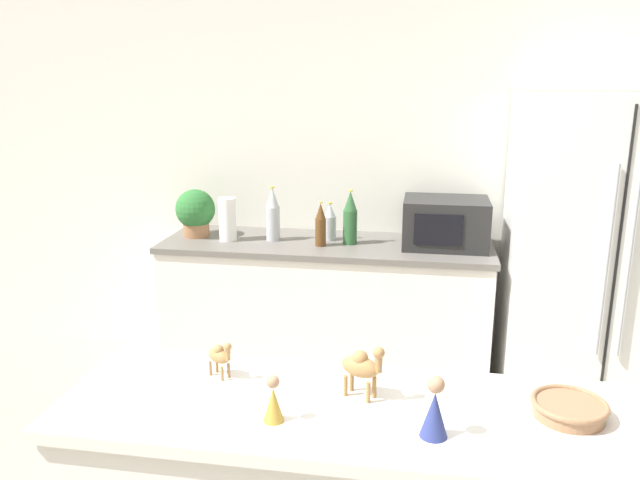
% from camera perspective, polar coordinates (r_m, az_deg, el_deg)
% --- Properties ---
extents(wall_back, '(8.00, 0.06, 2.55)m').
position_cam_1_polar(wall_back, '(3.93, 5.25, 6.42)').
color(wall_back, silver).
rests_on(wall_back, ground_plane).
extents(back_counter, '(1.96, 0.63, 0.88)m').
position_cam_1_polar(back_counter, '(3.86, 0.55, -6.50)').
color(back_counter, silver).
rests_on(back_counter, ground_plane).
extents(refrigerator, '(0.92, 0.75, 1.75)m').
position_cam_1_polar(refrigerator, '(3.72, 23.90, -1.56)').
color(refrigerator, white).
rests_on(refrigerator, ground_plane).
extents(potted_plant, '(0.24, 0.24, 0.29)m').
position_cam_1_polar(potted_plant, '(3.90, -11.32, 2.57)').
color(potted_plant, '#9E6B47').
rests_on(potted_plant, back_counter).
extents(paper_towel_roll, '(0.10, 0.10, 0.26)m').
position_cam_1_polar(paper_towel_roll, '(3.77, -8.46, 1.89)').
color(paper_towel_roll, white).
rests_on(paper_towel_roll, back_counter).
extents(microwave, '(0.48, 0.37, 0.28)m').
position_cam_1_polar(microwave, '(3.66, 11.39, 1.55)').
color(microwave, black).
rests_on(microwave, back_counter).
extents(back_bottle_0, '(0.08, 0.08, 0.33)m').
position_cam_1_polar(back_bottle_0, '(3.74, -4.34, 2.32)').
color(back_bottle_0, '#B2B7BC').
rests_on(back_bottle_0, back_counter).
extents(back_bottle_1, '(0.06, 0.06, 0.26)m').
position_cam_1_polar(back_bottle_1, '(3.61, 0.05, 1.38)').
color(back_bottle_1, brown).
rests_on(back_bottle_1, back_counter).
extents(back_bottle_2, '(0.08, 0.08, 0.32)m').
position_cam_1_polar(back_bottle_2, '(3.65, 2.78, 2.00)').
color(back_bottle_2, '#2D6033').
rests_on(back_bottle_2, back_counter).
extents(back_bottle_3, '(0.07, 0.07, 0.23)m').
position_cam_1_polar(back_bottle_3, '(3.75, 0.91, 1.65)').
color(back_bottle_3, '#B2B7BC').
rests_on(back_bottle_3, back_counter).
extents(fruit_bowl, '(0.19, 0.19, 0.04)m').
position_cam_1_polar(fruit_bowl, '(1.75, 21.81, -14.06)').
color(fruit_bowl, '#8C6647').
rests_on(fruit_bowl, bar_counter).
extents(camel_figurine, '(0.09, 0.08, 0.12)m').
position_cam_1_polar(camel_figurine, '(1.83, -9.15, -10.37)').
color(camel_figurine, olive).
rests_on(camel_figurine, bar_counter).
extents(camel_figurine_second, '(0.13, 0.09, 0.16)m').
position_cam_1_polar(camel_figurine_second, '(1.70, 3.86, -11.42)').
color(camel_figurine_second, olive).
rests_on(camel_figurine_second, bar_counter).
extents(wise_man_figurine_crimson, '(0.07, 0.07, 0.16)m').
position_cam_1_polar(wise_man_figurine_crimson, '(1.56, 10.43, -15.09)').
color(wise_man_figurine_crimson, navy).
rests_on(wise_man_figurine_crimson, bar_counter).
extents(wise_man_figurine_purple, '(0.05, 0.05, 0.12)m').
position_cam_1_polar(wise_man_figurine_purple, '(1.61, -4.29, -14.50)').
color(wise_man_figurine_purple, '#B28933').
rests_on(wise_man_figurine_purple, bar_counter).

